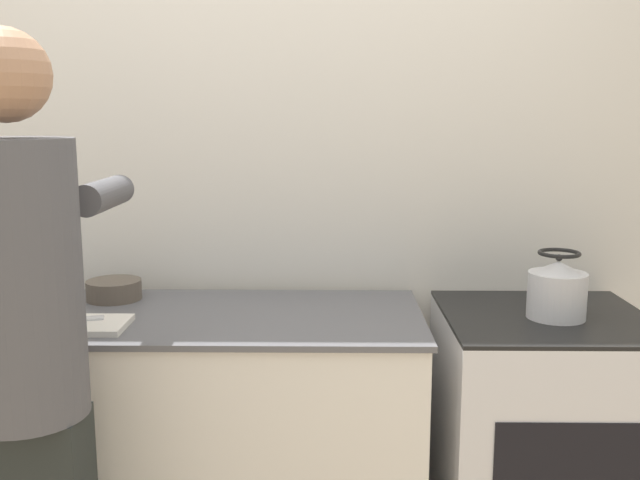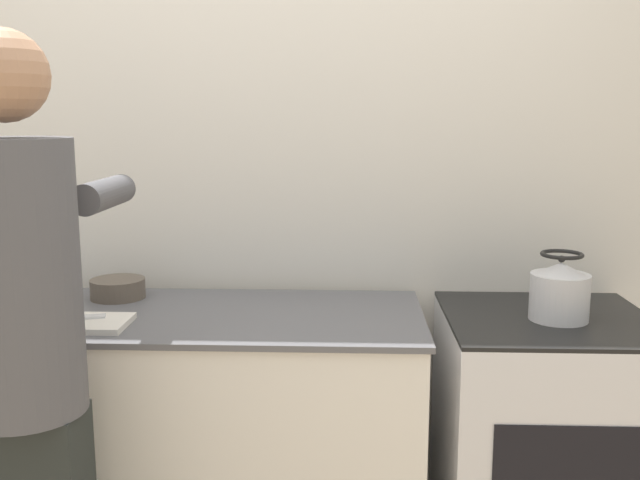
% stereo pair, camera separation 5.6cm
% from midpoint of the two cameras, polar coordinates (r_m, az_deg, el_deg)
% --- Properties ---
extents(wall_back, '(8.00, 0.05, 2.60)m').
position_cam_midpoint_polar(wall_back, '(2.54, -5.51, 5.16)').
color(wall_back, silver).
rests_on(wall_back, ground_plane).
extents(counter, '(1.79, 0.62, 0.90)m').
position_cam_midpoint_polar(counter, '(2.46, -14.75, -15.86)').
color(counter, silver).
rests_on(counter, ground_plane).
extents(oven, '(0.63, 0.61, 0.90)m').
position_cam_midpoint_polar(oven, '(2.48, 16.48, -15.84)').
color(oven, silver).
rests_on(oven, ground_plane).
extents(person, '(0.33, 0.57, 1.71)m').
position_cam_midpoint_polar(person, '(1.88, -23.26, -8.45)').
color(person, '#232725').
rests_on(person, ground_plane).
extents(cutting_board, '(0.35, 0.18, 0.02)m').
position_cam_midpoint_polar(cutting_board, '(2.21, -20.35, -6.39)').
color(cutting_board, silver).
rests_on(cutting_board, counter).
extents(knife, '(0.18, 0.08, 0.01)m').
position_cam_midpoint_polar(knife, '(2.22, -20.07, -6.01)').
color(knife, silver).
rests_on(knife, cutting_board).
extents(kettle, '(0.18, 0.18, 0.21)m').
position_cam_midpoint_polar(kettle, '(2.27, 17.77, -3.83)').
color(kettle, silver).
rests_on(kettle, oven).
extents(bowl_prep, '(0.18, 0.18, 0.07)m').
position_cam_midpoint_polar(bowl_prep, '(2.49, -16.78, -3.84)').
color(bowl_prep, brown).
rests_on(bowl_prep, counter).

